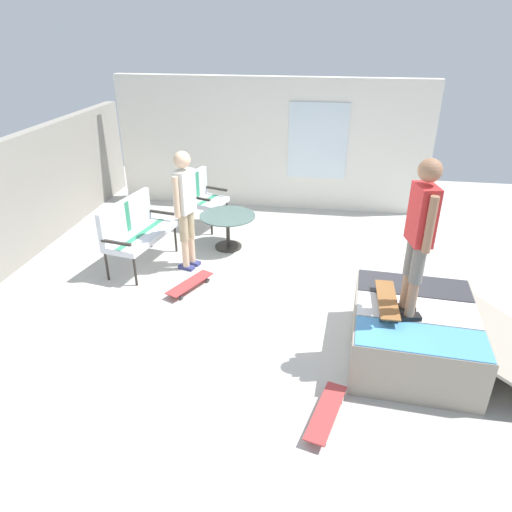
{
  "coord_description": "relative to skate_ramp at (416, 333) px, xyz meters",
  "views": [
    {
      "loc": [
        -5.17,
        -0.63,
        3.36
      ],
      "look_at": [
        0.06,
        0.2,
        0.7
      ],
      "focal_mm": 32.89,
      "sensor_mm": 36.0,
      "label": 1
    }
  ],
  "objects": [
    {
      "name": "ground_plane",
      "position": [
        0.76,
        1.7,
        -0.36
      ],
      "size": [
        12.0,
        12.0,
        0.1
      ],
      "primitive_type": "cube",
      "color": "beige"
    },
    {
      "name": "skateboard_on_ramp",
      "position": [
        -0.0,
        0.36,
        0.4
      ],
      "size": [
        0.8,
        0.2,
        0.1
      ],
      "color": "brown",
      "rests_on": "skate_ramp"
    },
    {
      "name": "skateboard_by_bench",
      "position": [
        1.04,
        2.87,
        -0.22
      ],
      "size": [
        0.81,
        0.52,
        0.1
      ],
      "color": "#B23838",
      "rests_on": "ground_plane"
    },
    {
      "name": "person_watching",
      "position": [
        1.69,
        3.06,
        0.74
      ],
      "size": [
        0.46,
        0.31,
        1.78
      ],
      "color": "navy",
      "rests_on": "ground_plane"
    },
    {
      "name": "patio_table",
      "position": [
        2.45,
        2.62,
        0.09
      ],
      "size": [
        0.9,
        0.9,
        0.57
      ],
      "color": "#2D2823",
      "rests_on": "ground_plane"
    },
    {
      "name": "house_facade",
      "position": [
        4.56,
        2.19,
        0.93
      ],
      "size": [
        0.23,
        6.0,
        2.47
      ],
      "color": "white",
      "rests_on": "ground_plane"
    },
    {
      "name": "skate_ramp",
      "position": [
        0.0,
        0.0,
        0.0
      ],
      "size": [
        1.68,
        2.21,
        0.62
      ],
      "color": "gray",
      "rests_on": "ground_plane"
    },
    {
      "name": "patio_chair_near_house",
      "position": [
        3.28,
        3.26,
        0.3
      ],
      "size": [
        0.76,
        0.71,
        1.02
      ],
      "color": "#2D2823",
      "rests_on": "ground_plane"
    },
    {
      "name": "person_skater",
      "position": [
        -0.12,
        0.17,
        1.27
      ],
      "size": [
        0.47,
        0.29,
        1.65
      ],
      "color": "black",
      "rests_on": "skate_ramp"
    },
    {
      "name": "skateboard_spare",
      "position": [
        -1.09,
        0.93,
        -0.22
      ],
      "size": [
        0.82,
        0.4,
        0.1
      ],
      "color": "#B23838",
      "rests_on": "ground_plane"
    },
    {
      "name": "patio_bench",
      "position": [
        1.66,
        3.88,
        0.31
      ],
      "size": [
        1.33,
        0.78,
        1.02
      ],
      "color": "#2D2823",
      "rests_on": "ground_plane"
    }
  ]
}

